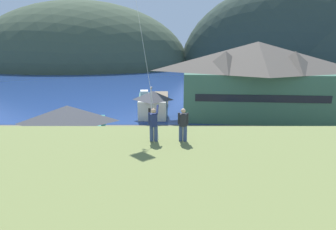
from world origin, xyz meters
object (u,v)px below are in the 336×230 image
parked_car_front_row_end (214,143)px  storage_shed_waterside (153,104)px  parked_car_mid_row_near (227,178)px  parked_car_corner_spot (67,167)px  moored_boat_wharfside (144,97)px  parked_car_back_row_left (158,143)px  person_kite_flyer (153,123)px  storage_shed_near_lot (69,129)px  wharf_dock (160,99)px  parked_car_back_row_right (328,148)px  parking_light_pole (151,111)px  harbor_lodge (255,78)px  parked_car_front_row_silver (257,143)px  parked_car_lone_by_shed (111,176)px  person_companion (183,124)px

parked_car_front_row_end → storage_shed_waterside: bearing=118.5°
parked_car_mid_row_near → parked_car_corner_spot: same height
parked_car_corner_spot → moored_boat_wharfside: bearing=83.0°
parked_car_back_row_left → person_kite_flyer: size_ratio=2.34×
storage_shed_near_lot → parked_car_corner_spot: (1.61, -5.72, -1.83)m
storage_shed_waterside → wharf_dock: 14.51m
wharf_dock → parked_car_back_row_right: parked_car_back_row_right is taller
moored_boat_wharfside → person_kite_flyer: bearing=-84.4°
storage_shed_waterside → wharf_dock: bearing=86.8°
parking_light_pole → person_kite_flyer: bearing=-86.1°
harbor_lodge → parked_car_front_row_silver: bearing=-105.1°
moored_boat_wharfside → parked_car_front_row_silver: (15.25, -28.72, 0.34)m
parked_car_corner_spot → wharf_dock: bearing=77.4°
parked_car_lone_by_shed → person_companion: size_ratio=2.47×
storage_shed_near_lot → parked_car_back_row_left: (9.78, 0.52, -1.83)m
harbor_lodge → person_companion: bearing=-113.5°
parked_car_corner_spot → parked_car_back_row_left: bearing=37.4°
storage_shed_near_lot → parked_car_lone_by_shed: (6.08, -7.51, -1.83)m
storage_shed_waterside → parked_car_back_row_right: 25.38m
parked_car_lone_by_shed → parked_car_front_row_silver: bearing=27.6°
wharf_dock → parked_car_front_row_silver: bearing=-67.7°
parked_car_corner_spot → person_kite_flyer: 14.81m
parked_car_corner_spot → parking_light_pole: parking_light_pole is taller
wharf_dock → person_kite_flyer: size_ratio=7.47×
parked_car_back_row_left → person_companion: (1.95, -15.93, 7.15)m
parked_car_back_row_left → parked_car_corner_spot: (-8.18, -6.25, 0.00)m
wharf_dock → parking_light_pole: 25.85m
parked_car_lone_by_shed → parking_light_pole: bearing=75.4°
parked_car_corner_spot → person_companion: person_companion is taller
wharf_dock → parked_car_back_row_right: bearing=-57.8°
person_companion → parked_car_front_row_silver: bearing=59.2°
storage_shed_near_lot → parked_car_front_row_end: storage_shed_near_lot is taller
moored_boat_wharfside → person_companion: bearing=-82.5°
moored_boat_wharfside → parked_car_mid_row_near: bearing=-74.6°
parked_car_mid_row_near → parked_car_front_row_silver: 9.59m
parked_car_mid_row_near → person_companion: 11.29m
storage_shed_waterside → parked_car_corner_spot: size_ratio=1.20×
parked_car_front_row_end → parked_car_lone_by_shed: bearing=-141.8°
parked_car_back_row_right → harbor_lodge: bearing=100.3°
storage_shed_near_lot → person_kite_flyer: person_kite_flyer is taller
harbor_lodge → moored_boat_wharfside: size_ratio=3.45×
harbor_lodge → person_kite_flyer: size_ratio=13.65×
parked_car_mid_row_near → parking_light_pole: (-7.05, 11.18, 3.02)m
parked_car_lone_by_shed → parked_car_front_row_end: 12.90m
parking_light_pole → person_kite_flyer: 19.31m
parked_car_back_row_right → parked_car_lone_by_shed: size_ratio=0.98×
storage_shed_waterside → parked_car_back_row_left: 14.22m
storage_shed_waterside → parked_car_lone_by_shed: 22.32m
storage_shed_waterside → parked_car_lone_by_shed: bearing=-96.3°
person_companion → person_kite_flyer: bearing=179.8°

